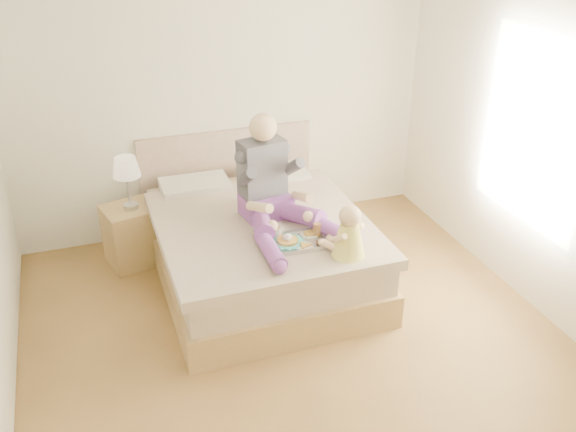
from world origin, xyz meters
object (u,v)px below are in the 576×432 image
object	(u,v)px
tray	(298,239)
baby	(348,235)
bed	(257,242)
adult	(273,193)
nightstand	(133,235)

from	to	relation	value
tray	baby	size ratio (longest dim) A/B	1.05
bed	tray	world-z (taller)	bed
adult	tray	distance (m)	0.46
bed	baby	xyz separation A→B (m)	(0.45, -0.90, 0.46)
baby	tray	bearing A→B (deg)	104.79
nightstand	adult	size ratio (longest dim) A/B	0.48
baby	bed	bearing A→B (deg)	87.07
bed	nightstand	world-z (taller)	bed
adult	tray	world-z (taller)	adult
bed	tray	bearing A→B (deg)	-74.88
bed	nightstand	size ratio (longest dim) A/B	3.96
adult	nightstand	bearing A→B (deg)	135.09
adult	baby	size ratio (longest dim) A/B	2.78
nightstand	bed	bearing A→B (deg)	-42.59
nightstand	tray	size ratio (longest dim) A/B	1.26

